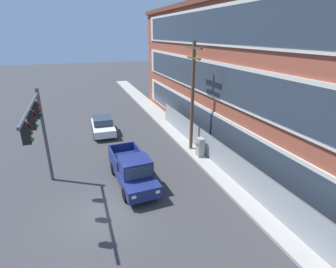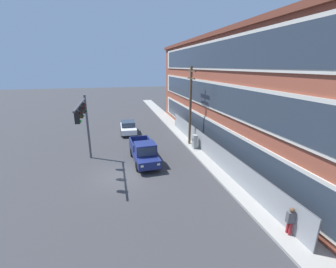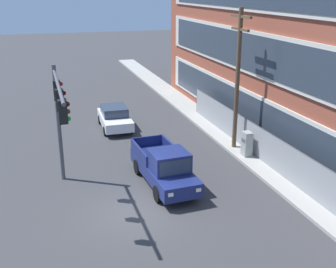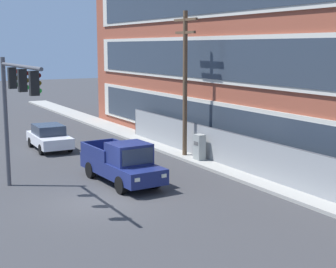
# 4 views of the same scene
# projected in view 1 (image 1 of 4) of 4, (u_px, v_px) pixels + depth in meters

# --- Properties ---
(ground_plane) EXTENTS (160.00, 160.00, 0.00)m
(ground_plane) POSITION_uv_depth(u_px,v_px,m) (104.00, 213.00, 13.83)
(ground_plane) COLOR #38383A
(sidewalk_building_side) EXTENTS (80.00, 2.01, 0.16)m
(sidewalk_building_side) POSITION_uv_depth(u_px,v_px,m) (235.00, 184.00, 16.32)
(sidewalk_building_side) COLOR #9E9B93
(sidewalk_building_side) RESTS_ON ground
(brick_mill_building) EXTENTS (44.62, 12.21, 11.42)m
(brick_mill_building) POSITION_uv_depth(u_px,v_px,m) (323.00, 84.00, 17.31)
(brick_mill_building) COLOR brown
(brick_mill_building) RESTS_ON ground
(chain_link_fence) EXTENTS (23.76, 0.06, 2.01)m
(chain_link_fence) POSITION_uv_depth(u_px,v_px,m) (223.00, 158.00, 17.56)
(chain_link_fence) COLOR gray
(chain_link_fence) RESTS_ON ground
(traffic_signal_mast) EXTENTS (6.50, 0.43, 5.97)m
(traffic_signal_mast) POSITION_uv_depth(u_px,v_px,m) (37.00, 126.00, 13.55)
(traffic_signal_mast) COLOR #4C4C51
(traffic_signal_mast) RESTS_ON ground
(pickup_truck_navy) EXTENTS (5.64, 2.22, 2.05)m
(pickup_truck_navy) POSITION_uv_depth(u_px,v_px,m) (133.00, 170.00, 16.14)
(pickup_truck_navy) COLOR navy
(pickup_truck_navy) RESTS_ON ground
(sedan_white) EXTENTS (4.41, 2.04, 1.56)m
(sedan_white) POSITION_uv_depth(u_px,v_px,m) (103.00, 126.00, 24.55)
(sedan_white) COLOR silver
(sedan_white) RESTS_ON ground
(utility_pole_near_corner) EXTENTS (2.37, 0.26, 8.41)m
(utility_pole_near_corner) POSITION_uv_depth(u_px,v_px,m) (193.00, 94.00, 19.65)
(utility_pole_near_corner) COLOR brown
(utility_pole_near_corner) RESTS_ON ground
(electrical_cabinet) EXTENTS (0.61, 0.48, 1.59)m
(electrical_cabinet) POSITION_uv_depth(u_px,v_px,m) (200.00, 148.00, 19.72)
(electrical_cabinet) COLOR #939993
(electrical_cabinet) RESTS_ON ground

